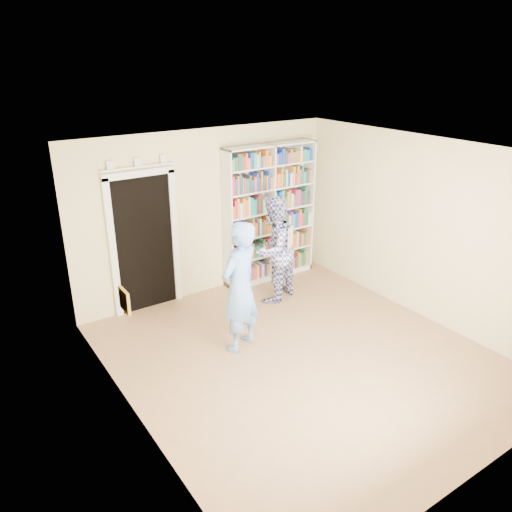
{
  "coord_description": "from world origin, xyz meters",
  "views": [
    {
      "loc": [
        -3.67,
        -4.33,
        3.75
      ],
      "look_at": [
        -0.12,
        0.9,
        1.17
      ],
      "focal_mm": 35.0,
      "sensor_mm": 36.0,
      "label": 1
    }
  ],
  "objects": [
    {
      "name": "wall_back",
      "position": [
        0.0,
        2.5,
        1.35
      ],
      "size": [
        4.5,
        0.0,
        4.5
      ],
      "primitive_type": "plane",
      "rotation": [
        1.57,
        0.0,
        0.0
      ],
      "color": "beige",
      "rests_on": "floor"
    },
    {
      "name": "ceiling",
      "position": [
        0.0,
        0.0,
        2.7
      ],
      "size": [
        5.0,
        5.0,
        0.0
      ],
      "primitive_type": "plane",
      "rotation": [
        3.14,
        0.0,
        0.0
      ],
      "color": "white",
      "rests_on": "wall_back"
    },
    {
      "name": "man_blue",
      "position": [
        -0.54,
        0.67,
        0.9
      ],
      "size": [
        0.77,
        0.65,
        1.81
      ],
      "primitive_type": "imported",
      "rotation": [
        0.0,
        0.0,
        3.52
      ],
      "color": "#6596E0",
      "rests_on": "floor"
    },
    {
      "name": "wall_art",
      "position": [
        -2.23,
        0.2,
        1.4
      ],
      "size": [
        0.03,
        0.25,
        0.25
      ],
      "primitive_type": "cube",
      "color": "brown",
      "rests_on": "wall_left"
    },
    {
      "name": "bookshelf",
      "position": [
        1.13,
        2.34,
        1.2
      ],
      "size": [
        1.73,
        0.32,
        2.38
      ],
      "rotation": [
        0.0,
        0.0,
        0.09
      ],
      "color": "white",
      "rests_on": "floor"
    },
    {
      "name": "floor",
      "position": [
        0.0,
        0.0,
        0.0
      ],
      "size": [
        5.0,
        5.0,
        0.0
      ],
      "primitive_type": "plane",
      "color": "#9B6C4B",
      "rests_on": "ground"
    },
    {
      "name": "man_plaid",
      "position": [
        0.69,
        1.6,
        0.86
      ],
      "size": [
        1.01,
        0.9,
        1.73
      ],
      "primitive_type": "imported",
      "rotation": [
        0.0,
        0.0,
        3.5
      ],
      "color": "#2F3391",
      "rests_on": "floor"
    },
    {
      "name": "paper_sheet",
      "position": [
        0.85,
        1.39,
        1.1
      ],
      "size": [
        0.2,
        0.14,
        0.33
      ],
      "primitive_type": "cube",
      "rotation": [
        0.0,
        0.0,
        0.6
      ],
      "color": "white",
      "rests_on": "man_plaid"
    },
    {
      "name": "wall_right",
      "position": [
        2.25,
        0.0,
        1.35
      ],
      "size": [
        0.0,
        5.0,
        5.0
      ],
      "primitive_type": "plane",
      "rotation": [
        1.57,
        0.0,
        -1.57
      ],
      "color": "beige",
      "rests_on": "floor"
    },
    {
      "name": "wall_left",
      "position": [
        -2.25,
        0.0,
        1.35
      ],
      "size": [
        0.0,
        5.0,
        5.0
      ],
      "primitive_type": "plane",
      "rotation": [
        1.57,
        0.0,
        1.57
      ],
      "color": "beige",
      "rests_on": "floor"
    },
    {
      "name": "doorway",
      "position": [
        -1.1,
        2.48,
        1.18
      ],
      "size": [
        1.1,
        0.08,
        2.43
      ],
      "color": "black",
      "rests_on": "floor"
    }
  ]
}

